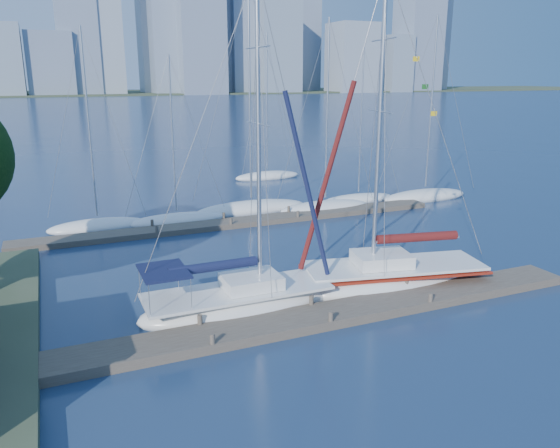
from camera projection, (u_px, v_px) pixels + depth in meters
name	position (u px, v px, depth m)	size (l,w,h in m)	color
ground	(321.00, 321.00, 23.18)	(700.00, 700.00, 0.00)	#172A4B
near_dock	(321.00, 317.00, 23.13)	(26.00, 2.00, 0.40)	#4B4037
far_dock	(241.00, 222.00, 38.08)	(30.00, 1.80, 0.36)	#4B4037
far_shore	(60.00, 94.00, 307.09)	(800.00, 100.00, 1.50)	#38472D
sailboat_navy	(238.00, 288.00, 23.78)	(8.87, 2.92, 14.64)	white
sailboat_maroon	(394.00, 264.00, 26.81)	(9.89, 4.95, 15.23)	white
bg_boat_0	(98.00, 226.00, 36.89)	(6.92, 4.35, 13.40)	white
bg_boat_1	(177.00, 220.00, 38.47)	(7.00, 2.13, 11.73)	white
bg_boat_2	(251.00, 208.00, 41.65)	(9.13, 4.41, 16.79)	white
bg_boat_3	(325.00, 207.00, 42.04)	(7.80, 4.16, 14.43)	white
bg_boat_4	(358.00, 199.00, 45.00)	(6.84, 4.38, 12.52)	white
bg_boat_5	(425.00, 196.00, 45.90)	(8.30, 5.59, 15.02)	white
bg_boat_7	(267.00, 176.00, 55.12)	(7.12, 4.70, 14.37)	white
skyline	(97.00, 23.00, 278.92)	(502.63, 51.31, 110.48)	#7C8CA1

